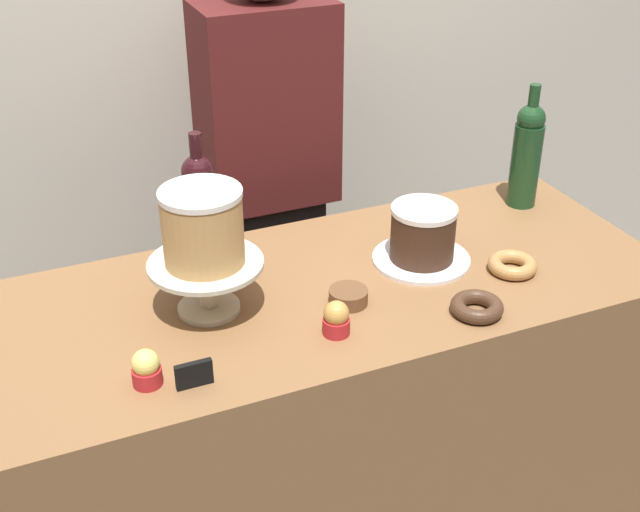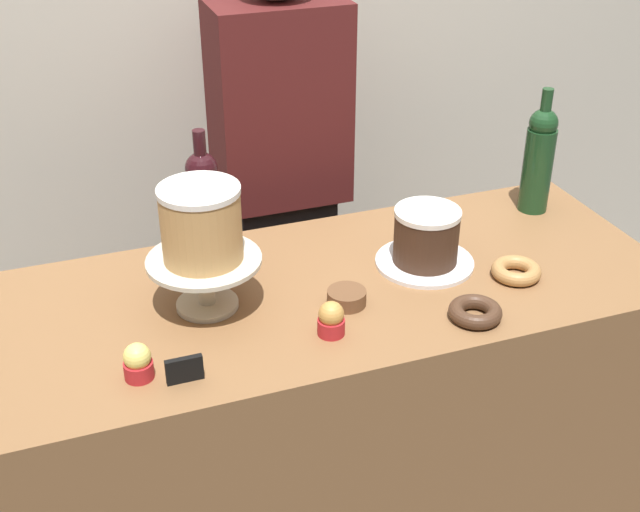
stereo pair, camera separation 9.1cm
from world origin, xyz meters
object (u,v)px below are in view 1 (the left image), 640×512
at_px(price_sign_chalkboard, 194,374).
at_px(barista_figure, 269,199).
at_px(chocolate_round_cake, 423,233).
at_px(donut_chocolate, 477,307).
at_px(cupcake_caramel, 336,319).
at_px(donut_maple, 512,265).
at_px(white_layer_cake, 203,227).
at_px(wine_bottle_dark_red, 201,209).
at_px(cookie_stack, 348,297).
at_px(cupcake_lemon, 146,369).
at_px(wine_bottle_green, 527,153).
at_px(cake_stand_pedestal, 207,277).

height_order(price_sign_chalkboard, barista_figure, barista_figure).
relative_size(chocolate_round_cake, barista_figure, 0.09).
bearing_deg(donut_chocolate, price_sign_chalkboard, -179.91).
bearing_deg(cupcake_caramel, price_sign_chalkboard, -170.76).
bearing_deg(donut_maple, white_layer_cake, 170.25).
height_order(cupcake_caramel, donut_maple, cupcake_caramel).
height_order(white_layer_cake, donut_maple, white_layer_cake).
height_order(wine_bottle_dark_red, cookie_stack, wine_bottle_dark_red).
distance_m(donut_chocolate, cookie_stack, 0.27).
bearing_deg(cookie_stack, cupcake_lemon, -167.39).
relative_size(wine_bottle_green, cupcake_caramel, 4.38).
bearing_deg(wine_bottle_dark_red, cookie_stack, -49.38).
relative_size(wine_bottle_dark_red, wine_bottle_green, 1.00).
relative_size(wine_bottle_green, price_sign_chalkboard, 4.65).
height_order(cupcake_caramel, price_sign_chalkboard, cupcake_caramel).
relative_size(wine_bottle_dark_red, barista_figure, 0.20).
distance_m(cake_stand_pedestal, cookie_stack, 0.30).
relative_size(donut_maple, price_sign_chalkboard, 1.60).
distance_m(wine_bottle_dark_red, donut_chocolate, 0.64).
relative_size(chocolate_round_cake, donut_maple, 1.35).
xyz_separation_m(cake_stand_pedestal, wine_bottle_dark_red, (0.05, 0.18, 0.06)).
height_order(chocolate_round_cake, donut_chocolate, chocolate_round_cake).
distance_m(white_layer_cake, wine_bottle_dark_red, 0.20).
height_order(white_layer_cake, cupcake_lemon, white_layer_cake).
bearing_deg(cake_stand_pedestal, wine_bottle_green, 10.49).
bearing_deg(price_sign_chalkboard, cupcake_caramel, 9.24).
relative_size(wine_bottle_dark_red, cookie_stack, 3.87).
height_order(chocolate_round_cake, cupcake_lemon, chocolate_round_cake).
distance_m(wine_bottle_green, barista_figure, 0.73).
bearing_deg(cake_stand_pedestal, wine_bottle_dark_red, 76.26).
height_order(cake_stand_pedestal, price_sign_chalkboard, cake_stand_pedestal).
bearing_deg(cupcake_caramel, cookie_stack, 52.81).
xyz_separation_m(chocolate_round_cake, wine_bottle_dark_red, (-0.47, 0.18, 0.07)).
xyz_separation_m(white_layer_cake, cupcake_caramel, (0.21, -0.18, -0.16)).
bearing_deg(cake_stand_pedestal, cookie_stack, -17.96).
height_order(chocolate_round_cake, cookie_stack, chocolate_round_cake).
bearing_deg(cupcake_caramel, donut_chocolate, -9.31).
bearing_deg(wine_bottle_dark_red, cupcake_lemon, -120.23).
bearing_deg(donut_chocolate, donut_maple, 34.48).
bearing_deg(donut_maple, cookie_stack, 176.33).
height_order(white_layer_cake, chocolate_round_cake, white_layer_cake).
relative_size(chocolate_round_cake, donut_chocolate, 1.35).
distance_m(donut_chocolate, donut_maple, 0.20).
height_order(chocolate_round_cake, price_sign_chalkboard, chocolate_round_cake).
relative_size(white_layer_cake, donut_maple, 1.50).
bearing_deg(cookie_stack, wine_bottle_dark_red, 130.62).
bearing_deg(white_layer_cake, price_sign_chalkboard, -112.51).
bearing_deg(white_layer_cake, cake_stand_pedestal, 90.00).
relative_size(wine_bottle_green, cookie_stack, 3.87).
distance_m(cupcake_caramel, cupcake_lemon, 0.39).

